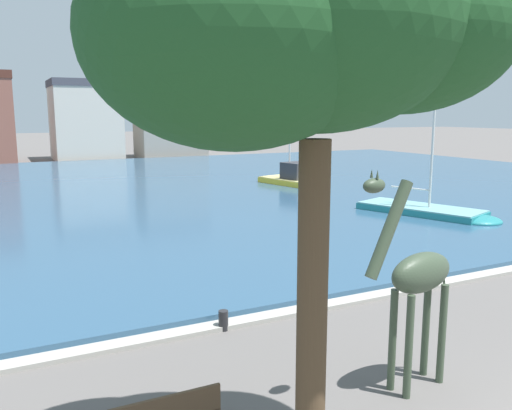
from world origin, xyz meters
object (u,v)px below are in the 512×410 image
Objects in this scene: sailboat_yellow at (290,179)px; sailboat_teal at (432,213)px; giraffe_statue at (417,278)px; shade_tree at (304,31)px; mooring_bollard at (223,320)px.

sailboat_teal is at bearing -88.16° from sailboat_yellow.
shade_tree is (-3.52, -1.56, 4.01)m from giraffe_statue.
mooring_bollard is at bearing -151.70° from sailboat_teal.
shade_tree is at bearing -119.95° from sailboat_yellow.
sailboat_teal is 16.60m from mooring_bollard.
shade_tree is 8.38m from mooring_bollard.
shade_tree is at bearing -103.00° from mooring_bollard.
sailboat_teal is at bearing 40.46° from shade_tree.
giraffe_statue is 5.10m from mooring_bollard.
mooring_bollard is at bearing 77.00° from shade_tree.
giraffe_statue is at bearing 23.95° from shade_tree.
sailboat_teal is (12.42, 12.03, -1.88)m from giraffe_statue.
giraffe_statue is 5.56m from shade_tree.
sailboat_yellow reaches higher than giraffe_statue.
sailboat_teal is at bearing 28.30° from mooring_bollard.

